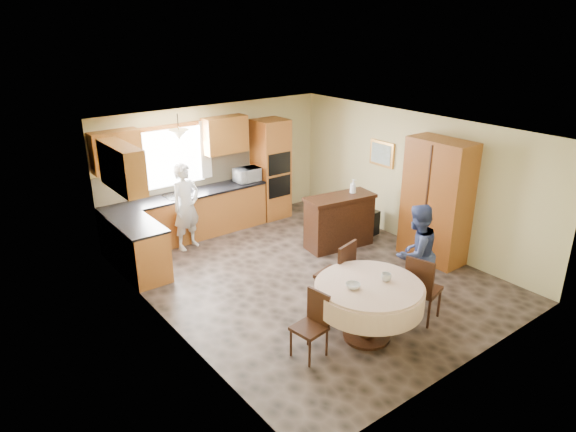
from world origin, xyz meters
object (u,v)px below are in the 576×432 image
at_px(cupboard, 437,201).
at_px(person_dining, 416,253).
at_px(chair_right, 421,286).
at_px(chair_left, 313,321).
at_px(dining_table, 369,296).
at_px(oven_tower, 271,169).
at_px(chair_back, 339,271).
at_px(person_sink, 186,207).
at_px(sideboard, 339,223).

bearing_deg(cupboard, person_dining, -152.36).
bearing_deg(chair_right, chair_left, 63.40).
bearing_deg(person_dining, dining_table, 14.53).
distance_m(oven_tower, cupboard, 3.64).
xyz_separation_m(oven_tower, cupboard, (1.07, -3.47, 0.03)).
distance_m(chair_back, chair_right, 1.18).
xyz_separation_m(chair_back, chair_right, (0.65, -0.99, -0.03)).
xyz_separation_m(oven_tower, chair_left, (-2.47, -4.34, -0.57)).
bearing_deg(person_dining, chair_left, 4.85).
height_order(cupboard, chair_left, cupboard).
height_order(chair_left, chair_back, chair_back).
bearing_deg(oven_tower, person_sink, -170.01).
bearing_deg(sideboard, person_sink, 151.79).
xyz_separation_m(dining_table, chair_back, (0.25, 0.83, -0.06)).
bearing_deg(chair_right, oven_tower, -24.69).
bearing_deg(chair_back, chair_right, 109.30).
bearing_deg(oven_tower, dining_table, -110.07).
xyz_separation_m(sideboard, chair_right, (-0.84, -2.60, 0.09)).
bearing_deg(chair_back, chair_left, 17.82).
distance_m(dining_table, person_sink, 4.17).
distance_m(chair_back, person_sink, 3.40).
relative_size(sideboard, chair_left, 1.51).
bearing_deg(sideboard, oven_tower, 100.38).
bearing_deg(person_sink, chair_right, -85.39).
relative_size(cupboard, chair_back, 2.05).
xyz_separation_m(chair_back, person_sink, (-0.81, 3.30, 0.23)).
bearing_deg(chair_left, person_sink, 168.49).
bearing_deg(chair_right, dining_table, 64.46).
relative_size(person_sink, person_dining, 1.06).
distance_m(dining_table, chair_right, 0.91).
relative_size(oven_tower, chair_right, 2.09).
bearing_deg(person_sink, person_dining, -78.20).
bearing_deg(dining_table, sideboard, 54.63).
relative_size(cupboard, dining_table, 1.51).
relative_size(cupboard, person_sink, 1.33).
relative_size(sideboard, chair_right, 1.31).
xyz_separation_m(chair_right, person_sink, (-1.46, 4.29, 0.26)).
bearing_deg(dining_table, chair_right, -10.03).
xyz_separation_m(oven_tower, dining_table, (-1.65, -4.52, -0.41)).
xyz_separation_m(oven_tower, person_dining, (-0.35, -4.22, -0.28)).
xyz_separation_m(chair_left, person_dining, (2.12, 0.13, 0.29)).
distance_m(sideboard, dining_table, 3.00).
bearing_deg(chair_back, dining_table, 59.65).
bearing_deg(chair_left, chair_back, 113.89).
bearing_deg(chair_left, oven_tower, 142.55).
height_order(oven_tower, chair_left, oven_tower).
distance_m(oven_tower, chair_right, 4.77).
distance_m(chair_left, chair_back, 1.25).
bearing_deg(person_dining, sideboard, -99.97).
bearing_deg(person_dining, cupboard, -150.91).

